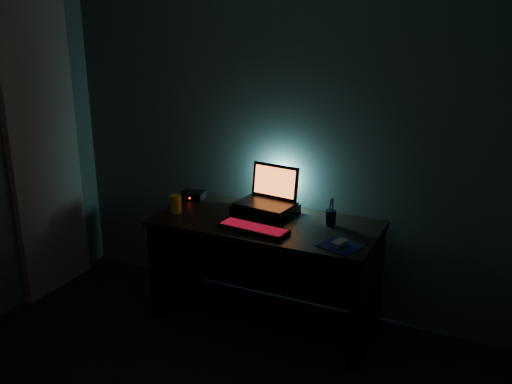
% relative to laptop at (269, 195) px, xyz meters
% --- Properties ---
extents(room, '(3.50, 4.00, 2.50)m').
position_rel_laptop_xyz_m(room, '(0.06, -1.81, 0.38)').
color(room, black).
rests_on(room, ground).
extents(desk, '(1.50, 0.70, 0.75)m').
position_rel_laptop_xyz_m(desk, '(0.06, -0.13, -0.38)').
color(desk, black).
rests_on(desk, ground).
extents(curtain, '(0.06, 0.65, 2.30)m').
position_rel_laptop_xyz_m(curtain, '(-1.65, -0.39, 0.28)').
color(curtain, beige).
rests_on(curtain, ground).
extents(riser, '(0.44, 0.35, 0.06)m').
position_rel_laptop_xyz_m(riser, '(-0.01, -0.05, -0.09)').
color(riser, black).
rests_on(riser, desk).
extents(laptop, '(0.41, 0.33, 0.26)m').
position_rel_laptop_xyz_m(laptop, '(0.00, 0.00, 0.00)').
color(laptop, black).
rests_on(laptop, riser).
extents(keyboard, '(0.48, 0.20, 0.03)m').
position_rel_laptop_xyz_m(keyboard, '(0.05, -0.37, -0.11)').
color(keyboard, black).
rests_on(keyboard, desk).
extents(mousepad, '(0.27, 0.26, 0.00)m').
position_rel_laptop_xyz_m(mousepad, '(0.63, -0.38, -0.12)').
color(mousepad, '#0B1650').
rests_on(mousepad, desk).
extents(mouse, '(0.09, 0.12, 0.03)m').
position_rel_laptop_xyz_m(mouse, '(0.63, -0.38, -0.10)').
color(mouse, gray).
rests_on(mouse, mousepad).
extents(pen_cup, '(0.09, 0.09, 0.10)m').
position_rel_laptop_xyz_m(pen_cup, '(0.47, -0.07, -0.07)').
color(pen_cup, black).
rests_on(pen_cup, desk).
extents(juice_glass, '(0.08, 0.08, 0.13)m').
position_rel_laptop_xyz_m(juice_glass, '(-0.57, -0.30, -0.06)').
color(juice_glass, '#CFA10A').
rests_on(juice_glass, desk).
extents(router, '(0.18, 0.16, 0.05)m').
position_rel_laptop_xyz_m(router, '(-0.62, 0.01, -0.09)').
color(router, black).
rests_on(router, desk).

